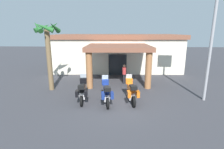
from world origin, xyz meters
TOP-DOWN VIEW (x-y plane):
  - ground_plane at (0.00, 0.00)m, footprint 80.00×80.00m
  - motel_building at (-0.10, 10.35)m, footprint 14.26×11.51m
  - motorcycle_black at (-2.12, 0.29)m, footprint 0.76×2.21m
  - motorcycle_blue at (-0.59, 0.00)m, footprint 0.85×2.20m
  - motorcycle_orange at (0.94, 0.31)m, footprint 0.79×2.21m
  - pedestrian at (0.60, 4.28)m, footprint 0.32×0.51m
  - palm_tree_roadside at (-4.98, 2.47)m, footprint 1.86×1.99m
  - roadside_sign at (5.70, 0.87)m, footprint 1.40×0.18m

SIDE VIEW (x-z plane):
  - ground_plane at x=0.00m, z-range 0.00..0.00m
  - motorcycle_black at x=-2.12m, z-range -0.11..1.50m
  - motorcycle_blue at x=-0.59m, z-range -0.11..1.50m
  - motorcycle_orange at x=0.94m, z-range -0.11..1.50m
  - pedestrian at x=0.60m, z-range 0.13..1.78m
  - motel_building at x=-0.10m, z-range 0.04..4.02m
  - palm_tree_roadside at x=-4.98m, z-range 1.06..6.17m
  - roadside_sign at x=5.70m, z-range 1.26..9.26m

